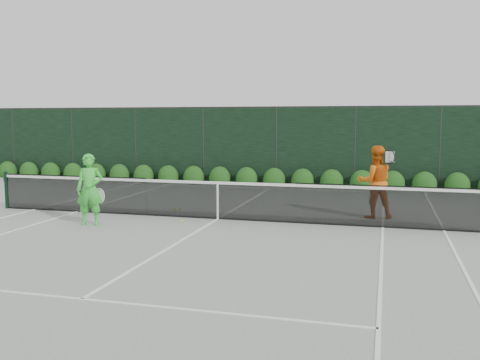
# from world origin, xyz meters

# --- Properties ---
(ground) EXTENTS (80.00, 80.00, 0.00)m
(ground) POSITION_xyz_m (0.00, 0.00, 0.00)
(ground) COLOR gray
(ground) RESTS_ON ground
(tennis_net) EXTENTS (12.90, 0.10, 1.07)m
(tennis_net) POSITION_xyz_m (-0.02, 0.00, 0.53)
(tennis_net) COLOR black
(tennis_net) RESTS_ON ground
(player_woman) EXTENTS (0.73, 0.60, 1.74)m
(player_woman) POSITION_xyz_m (-2.78, -1.51, 0.87)
(player_woman) COLOR green
(player_woman) RESTS_ON ground
(player_man) EXTENTS (1.07, 0.93, 1.89)m
(player_man) POSITION_xyz_m (3.89, 1.25, 0.95)
(player_man) COLOR #D66012
(player_man) RESTS_ON ground
(court_lines) EXTENTS (11.03, 23.83, 0.01)m
(court_lines) POSITION_xyz_m (0.00, 0.00, 0.01)
(court_lines) COLOR white
(court_lines) RESTS_ON ground
(windscreen_fence) EXTENTS (32.00, 21.07, 3.06)m
(windscreen_fence) POSITION_xyz_m (0.00, -2.71, 1.51)
(windscreen_fence) COLOR black
(windscreen_fence) RESTS_ON ground
(hedge_row) EXTENTS (31.66, 0.65, 0.94)m
(hedge_row) POSITION_xyz_m (-0.00, 7.15, 0.23)
(hedge_row) COLOR #12370F
(hedge_row) RESTS_ON ground
(tennis_balls) EXTENTS (1.27, 1.84, 0.07)m
(tennis_balls) POSITION_xyz_m (-1.03, 0.59, 0.03)
(tennis_balls) COLOR #BCEA34
(tennis_balls) RESTS_ON ground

